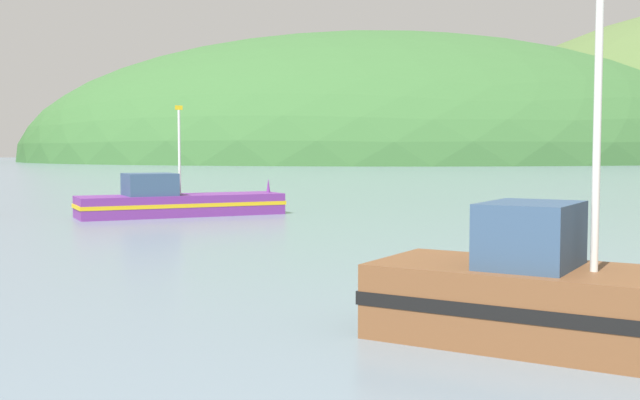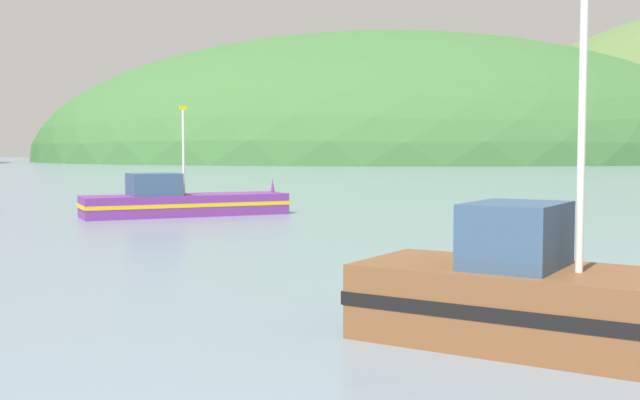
{
  "view_description": "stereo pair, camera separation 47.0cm",
  "coord_description": "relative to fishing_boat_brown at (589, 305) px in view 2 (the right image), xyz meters",
  "views": [
    {
      "loc": [
        2.12,
        -4.09,
        3.13
      ],
      "look_at": [
        -0.51,
        22.54,
        1.4
      ],
      "focal_mm": 43.61,
      "sensor_mm": 36.0,
      "label": 1
    },
    {
      "loc": [
        2.59,
        -4.04,
        3.13
      ],
      "look_at": [
        -0.51,
        22.54,
        1.4
      ],
      "focal_mm": 43.61,
      "sensor_mm": 36.0,
      "label": 2
    }
  ],
  "objects": [
    {
      "name": "hill_mid_left",
      "position": [
        -11.65,
        212.25,
        -0.74
      ],
      "size": [
        197.21,
        157.77,
        70.71
      ],
      "primitive_type": "ellipsoid",
      "color": "#386633",
      "rests_on": "ground"
    },
    {
      "name": "fishing_boat_purple",
      "position": [
        -13.6,
        23.65,
        -0.07
      ],
      "size": [
        9.67,
        7.22,
        5.22
      ],
      "rotation": [
        0.0,
        0.0,
        0.54
      ],
      "color": "#6B2D84",
      "rests_on": "ground"
    },
    {
      "name": "fishing_boat_brown",
      "position": [
        0.0,
        0.0,
        0.0
      ],
      "size": [
        7.98,
        5.5,
        7.51
      ],
      "rotation": [
        0.0,
        0.0,
        5.84
      ],
      "color": "brown",
      "rests_on": "ground"
    }
  ]
}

